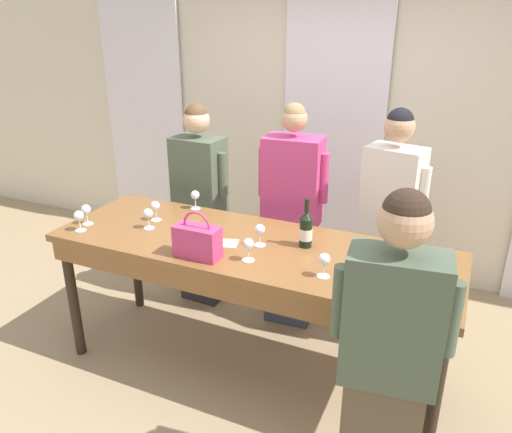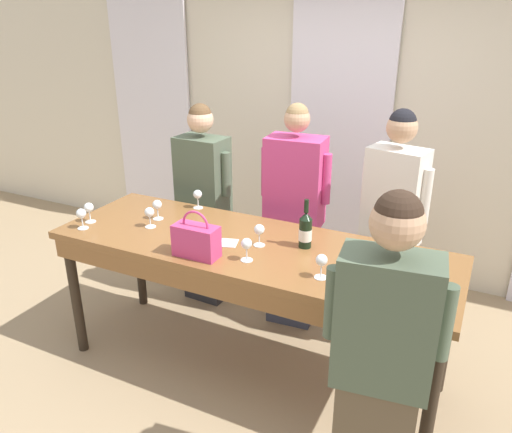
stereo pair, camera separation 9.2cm
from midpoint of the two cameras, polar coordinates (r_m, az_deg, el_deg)
ground_plane at (r=3.63m, az=0.14°, el=-16.88°), size 18.00×18.00×0.00m
wall_back at (r=4.62m, az=10.31°, el=10.79°), size 12.00×0.06×2.80m
curtain_panel_left at (r=5.48m, az=-11.26°, el=11.91°), size 0.92×0.03×2.69m
curtain_panel_center at (r=4.57m, az=10.03°, el=9.97°), size 0.92×0.03×2.69m
tasting_bar at (r=3.13m, az=-0.07°, el=-4.86°), size 2.55×0.85×0.96m
wine_bottle at (r=3.04m, az=6.53°, el=-1.58°), size 0.08×0.08×0.31m
handbag at (r=2.93m, az=-5.96°, el=-2.70°), size 0.27×0.13×0.29m
wine_glass_front_left at (r=3.66m, az=-5.98°, el=2.42°), size 0.07×0.07×0.14m
wine_glass_front_mid at (r=3.56m, az=-17.86°, el=0.87°), size 0.07×0.07×0.14m
wine_glass_front_right at (r=2.77m, az=17.18°, el=-5.30°), size 0.07×0.07×0.14m
wine_glass_center_left at (r=3.38m, az=-11.32°, el=0.36°), size 0.07×0.07×0.14m
wine_glass_center_mid at (r=3.05m, az=1.28°, el=-1.60°), size 0.07×0.07×0.14m
wine_glass_center_right at (r=3.47m, az=-18.63°, el=0.21°), size 0.07×0.07×0.14m
wine_glass_back_left at (r=2.71m, az=8.47°, el=-5.10°), size 0.07×0.07×0.14m
wine_glass_back_mid at (r=3.50m, az=-10.49°, el=1.22°), size 0.07×0.07×0.14m
wine_glass_back_right at (r=2.99m, az=17.32°, el=-3.16°), size 0.07×0.07×0.14m
wine_glass_near_host at (r=2.86m, az=-0.16°, el=-3.27°), size 0.07×0.07×0.14m
napkin at (r=3.12m, az=-2.42°, el=-3.04°), size 0.15×0.15×0.00m
guest_olive_jacket at (r=4.05m, az=-5.33°, el=1.34°), size 0.51×0.27×1.66m
guest_pink_top at (r=3.72m, az=5.07°, el=-0.29°), size 0.53×0.29×1.73m
guest_cream_sweater at (r=3.54m, az=15.83°, el=-1.74°), size 0.48×0.31×1.74m
host_pouring at (r=2.35m, az=15.22°, el=-15.98°), size 0.53×0.28×1.67m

